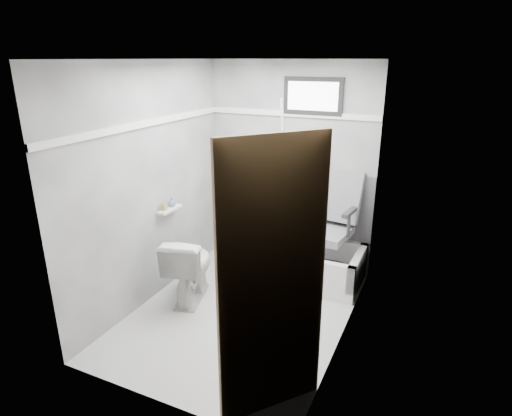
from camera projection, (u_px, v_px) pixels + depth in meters
The scene contains 19 objects.
floor at pixel (241, 313), 4.28m from camera, with size 2.60×2.60×0.00m, color silver.
ceiling at pixel (238, 59), 3.48m from camera, with size 2.60×2.60×0.00m, color silver.
wall_back at pixel (290, 167), 4.99m from camera, with size 2.00×0.02×2.40m, color slate.
wall_front at pixel (150, 256), 2.76m from camera, with size 2.00×0.02×2.40m, color slate.
wall_left at pixel (151, 186), 4.27m from camera, with size 0.02×2.60×2.40m, color slate.
wall_right at pixel (349, 215), 3.49m from camera, with size 0.02×2.60×2.40m, color slate.
bathtub at pixel (295, 260), 4.92m from camera, with size 1.50×0.70×0.42m, color white, non-canonical shape.
office_chair at pixel (323, 225), 4.66m from camera, with size 0.66×0.66×1.14m, color slate, non-canonical shape.
toilet at pixel (190, 267), 4.44m from camera, with size 0.41×0.72×0.71m, color silver.
door at pixel (293, 317), 2.46m from camera, with size 0.78×0.78×2.00m, color brown, non-canonical shape.
window at pixel (313, 96), 4.61m from camera, with size 0.66×0.04×0.40m, color black, non-canonical shape.
backerboard at pixel (309, 203), 5.02m from camera, with size 1.50×0.02×0.78m, color #4C4C4F.
trim_back at pixel (291, 114), 4.78m from camera, with size 2.00×0.02×0.06m, color white.
trim_left at pixel (146, 124), 4.06m from camera, with size 0.02×2.60×0.06m, color white.
pole at pixel (284, 185), 4.83m from camera, with size 0.02×0.02×1.95m, color silver.
shelf at pixel (170, 209), 4.51m from camera, with size 0.10×0.32×0.03m, color silver.
soap_bottle_a at pixel (164, 206), 4.42m from camera, with size 0.05×0.05×0.12m, color #9E8F4F.
soap_bottle_b at pixel (172, 202), 4.54m from camera, with size 0.08×0.08×0.10m, color slate.
faucet at pixel (272, 218), 5.26m from camera, with size 0.26×0.10×0.16m, color silver, non-canonical shape.
Camera 1 is at (1.67, -3.29, 2.41)m, focal length 30.00 mm.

